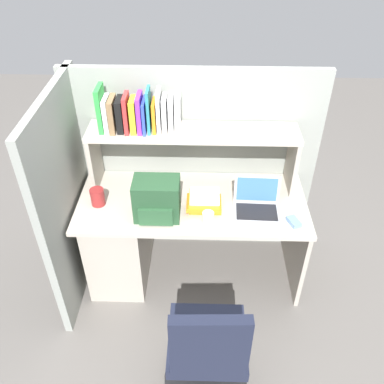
# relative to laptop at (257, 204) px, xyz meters

# --- Properties ---
(ground_plane) EXTENTS (8.00, 8.00, 0.00)m
(ground_plane) POSITION_rel_laptop_xyz_m (-0.44, 0.08, -0.78)
(ground_plane) COLOR slate
(desk) EXTENTS (1.60, 0.70, 0.73)m
(desk) POSITION_rel_laptop_xyz_m (-0.83, 0.08, -0.38)
(desk) COLOR beige
(desk) RESTS_ON ground_plane
(cubicle_partition_rear) EXTENTS (1.84, 0.05, 1.55)m
(cubicle_partition_rear) POSITION_rel_laptop_xyz_m (-0.44, 0.46, -0.01)
(cubicle_partition_rear) COLOR #939991
(cubicle_partition_rear) RESTS_ON ground_plane
(cubicle_partition_left) EXTENTS (0.05, 1.06, 1.55)m
(cubicle_partition_left) POSITION_rel_laptop_xyz_m (-1.29, 0.03, -0.01)
(cubicle_partition_left) COLOR #939991
(cubicle_partition_left) RESTS_ON ground_plane
(overhead_hutch) EXTENTS (1.44, 0.28, 0.45)m
(overhead_hutch) POSITION_rel_laptop_xyz_m (-0.44, 0.28, 0.30)
(overhead_hutch) COLOR #B3A99C
(overhead_hutch) RESTS_ON desk
(reference_books_on_shelf) EXTENTS (0.54, 0.19, 0.30)m
(reference_books_on_shelf) POSITION_rel_laptop_xyz_m (-0.80, 0.28, 0.52)
(reference_books_on_shelf) COLOR green
(reference_books_on_shelf) RESTS_ON overhead_hutch
(laptop) EXTENTS (0.32, 0.26, 0.22)m
(laptop) POSITION_rel_laptop_xyz_m (0.00, 0.00, 0.00)
(laptop) COLOR #B7BABF
(laptop) RESTS_ON desk
(backpack) EXTENTS (0.30, 0.23, 0.28)m
(backpack) POSITION_rel_laptop_xyz_m (-0.67, -0.08, 0.09)
(backpack) COLOR #264C2D
(backpack) RESTS_ON desk
(computer_mouse) EXTENTS (0.09, 0.12, 0.03)m
(computer_mouse) POSITION_rel_laptop_xyz_m (0.23, -0.14, -0.03)
(computer_mouse) COLOR #7299C6
(computer_mouse) RESTS_ON desk
(paper_cup) EXTENTS (0.08, 0.08, 0.09)m
(paper_cup) POSITION_rel_laptop_xyz_m (-0.33, -0.16, -0.00)
(paper_cup) COLOR white
(paper_cup) RESTS_ON desk
(snack_canister) EXTENTS (0.10, 0.10, 0.12)m
(snack_canister) POSITION_rel_laptop_xyz_m (-1.09, 0.03, 0.01)
(snack_canister) COLOR maroon
(snack_canister) RESTS_ON desk
(desk_book_stack) EXTENTS (0.24, 0.20, 0.12)m
(desk_book_stack) POSITION_rel_laptop_xyz_m (-0.35, 0.01, 0.01)
(desk_book_stack) COLOR orange
(desk_book_stack) RESTS_ON desk
(office_chair) EXTENTS (0.52, 0.52, 0.93)m
(office_chair) POSITION_rel_laptop_xyz_m (-0.33, -0.89, -0.39)
(office_chair) COLOR black
(office_chair) RESTS_ON ground_plane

